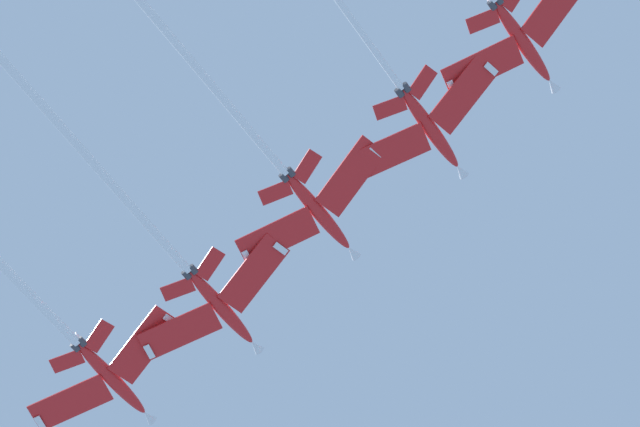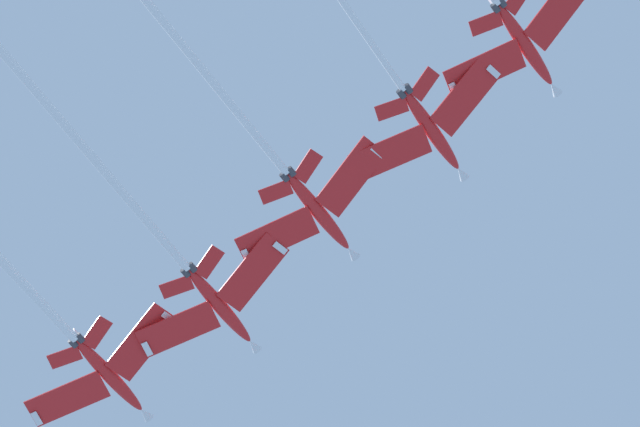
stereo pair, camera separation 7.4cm
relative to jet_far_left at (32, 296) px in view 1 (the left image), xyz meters
name	(u,v)px [view 1 (the left image)]	position (x,y,z in m)	size (l,w,h in m)	color
jet_far_left	(32,296)	(0.00, 0.00, 0.00)	(48.45, 27.03, 23.31)	red
jet_inner_left	(162,240)	(9.30, -12.09, 0.84)	(43.99, 25.18, 21.92)	red
jet_centre	(253,134)	(12.41, -27.04, 0.36)	(49.18, 26.15, 22.74)	red
jet_inner_right	(395,79)	(23.05, -39.88, 2.31)	(41.64, 24.20, 21.28)	red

